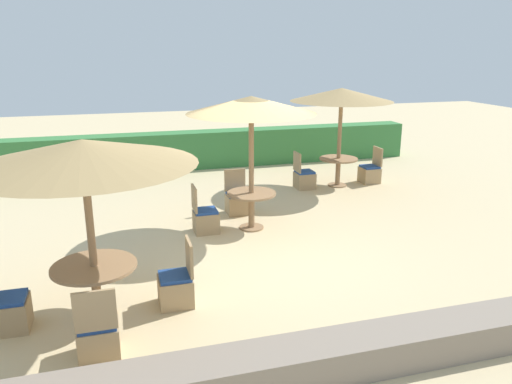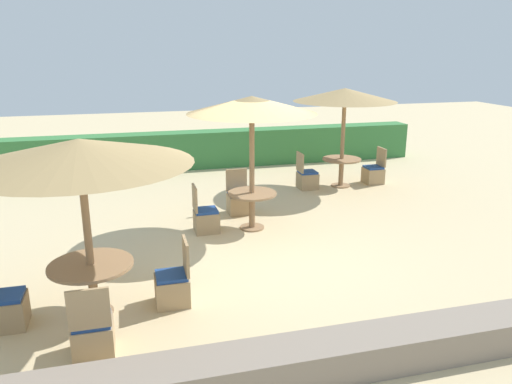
{
  "view_description": "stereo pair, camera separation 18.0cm",
  "coord_description": "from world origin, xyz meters",
  "px_view_note": "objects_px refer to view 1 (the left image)",
  "views": [
    {
      "loc": [
        -2.43,
        -7.79,
        3.47
      ],
      "look_at": [
        0.0,
        0.6,
        0.9
      ],
      "focal_mm": 35.0,
      "sensor_mm": 36.0,
      "label": 1
    },
    {
      "loc": [
        -2.25,
        -7.84,
        3.47
      ],
      "look_at": [
        0.0,
        0.6,
        0.9
      ],
      "focal_mm": 35.0,
      "sensor_mm": 36.0,
      "label": 2
    }
  ],
  "objects_px": {
    "round_table_front_left": "(95,276)",
    "parasol_center": "(251,106)",
    "patio_chair_front_left_east": "(177,287)",
    "patio_chair_back_right_east": "(370,173)",
    "patio_chair_center_west": "(205,219)",
    "parasol_front_left": "(83,153)",
    "patio_chair_front_left_west": "(8,311)",
    "round_table_center": "(251,201)",
    "parasol_back_right": "(342,95)",
    "patio_chair_front_left_south": "(99,336)",
    "patio_chair_back_right_west": "(304,178)",
    "round_table_back_right": "(338,165)",
    "patio_chair_center_north": "(237,201)"
  },
  "relations": [
    {
      "from": "patio_chair_back_right_east",
      "to": "round_table_center",
      "type": "height_order",
      "value": "patio_chair_back_right_east"
    },
    {
      "from": "parasol_front_left",
      "to": "patio_chair_center_west",
      "type": "distance_m",
      "value": 3.85
    },
    {
      "from": "parasol_center",
      "to": "parasol_front_left",
      "type": "bearing_deg",
      "value": -137.47
    },
    {
      "from": "patio_chair_front_left_west",
      "to": "round_table_center",
      "type": "distance_m",
      "value": 4.77
    },
    {
      "from": "round_table_center",
      "to": "patio_chair_center_north",
      "type": "xyz_separation_m",
      "value": [
        -0.04,
        0.98,
        -0.29
      ]
    },
    {
      "from": "round_table_back_right",
      "to": "patio_chair_back_right_east",
      "type": "height_order",
      "value": "patio_chair_back_right_east"
    },
    {
      "from": "patio_chair_front_left_south",
      "to": "patio_chair_front_left_west",
      "type": "height_order",
      "value": "same"
    },
    {
      "from": "patio_chair_front_left_south",
      "to": "round_table_center",
      "type": "xyz_separation_m",
      "value": [
        2.83,
        3.59,
        0.29
      ]
    },
    {
      "from": "patio_chair_front_left_east",
      "to": "patio_chair_center_west",
      "type": "height_order",
      "value": "same"
    },
    {
      "from": "patio_chair_front_left_west",
      "to": "patio_chair_back_right_west",
      "type": "relative_size",
      "value": 1.0
    },
    {
      "from": "parasol_back_right",
      "to": "patio_chair_center_west",
      "type": "height_order",
      "value": "parasol_back_right"
    },
    {
      "from": "round_table_front_left",
      "to": "patio_chair_front_left_east",
      "type": "xyz_separation_m",
      "value": [
        1.05,
        0.01,
        -0.32
      ]
    },
    {
      "from": "round_table_front_left",
      "to": "patio_chair_front_left_west",
      "type": "xyz_separation_m",
      "value": [
        -1.07,
        -0.05,
        -0.32
      ]
    },
    {
      "from": "patio_chair_back_right_west",
      "to": "round_table_center",
      "type": "height_order",
      "value": "patio_chair_back_right_west"
    },
    {
      "from": "patio_chair_front_left_east",
      "to": "patio_chair_front_left_west",
      "type": "bearing_deg",
      "value": 91.52
    },
    {
      "from": "parasol_back_right",
      "to": "patio_chair_center_north",
      "type": "relative_size",
      "value": 2.73
    },
    {
      "from": "patio_chair_back_right_east",
      "to": "round_table_center",
      "type": "distance_m",
      "value": 4.64
    },
    {
      "from": "patio_chair_front_left_south",
      "to": "patio_chair_center_north",
      "type": "height_order",
      "value": "same"
    },
    {
      "from": "parasol_front_left",
      "to": "patio_chair_back_right_east",
      "type": "bearing_deg",
      "value": 36.79
    },
    {
      "from": "parasol_back_right",
      "to": "patio_chair_front_left_west",
      "type": "bearing_deg",
      "value": -143.74
    },
    {
      "from": "parasol_front_left",
      "to": "patio_chair_center_west",
      "type": "bearing_deg",
      "value": 54.06
    },
    {
      "from": "patio_chair_center_west",
      "to": "patio_chair_center_north",
      "type": "bearing_deg",
      "value": 136.44
    },
    {
      "from": "patio_chair_back_right_west",
      "to": "patio_chair_center_west",
      "type": "bearing_deg",
      "value": -51.59
    },
    {
      "from": "round_table_front_left",
      "to": "round_table_back_right",
      "type": "xyz_separation_m",
      "value": [
        5.83,
        5.02,
        -0.03
      ]
    },
    {
      "from": "patio_chair_front_left_west",
      "to": "patio_chair_back_right_east",
      "type": "xyz_separation_m",
      "value": [
        7.86,
        5.12,
        0.0
      ]
    },
    {
      "from": "round_table_front_left",
      "to": "patio_chair_front_left_east",
      "type": "height_order",
      "value": "patio_chair_front_left_east"
    },
    {
      "from": "parasol_back_right",
      "to": "patio_chair_front_left_south",
      "type": "bearing_deg",
      "value": -134.12
    },
    {
      "from": "round_table_center",
      "to": "parasol_center",
      "type": "bearing_deg",
      "value": 63.43
    },
    {
      "from": "patio_chair_front_left_south",
      "to": "round_table_back_right",
      "type": "distance_m",
      "value": 8.34
    },
    {
      "from": "round_table_back_right",
      "to": "parasol_center",
      "type": "distance_m",
      "value": 4.24
    },
    {
      "from": "patio_chair_back_right_east",
      "to": "parasol_center",
      "type": "height_order",
      "value": "parasol_center"
    },
    {
      "from": "parasol_front_left",
      "to": "round_table_front_left",
      "type": "distance_m",
      "value": 1.63
    },
    {
      "from": "round_table_back_right",
      "to": "patio_chair_center_west",
      "type": "bearing_deg",
      "value": -149.01
    },
    {
      "from": "patio_chair_front_left_south",
      "to": "round_table_front_left",
      "type": "bearing_deg",
      "value": 91.85
    },
    {
      "from": "patio_chair_front_left_east",
      "to": "patio_chair_back_right_east",
      "type": "height_order",
      "value": "same"
    },
    {
      "from": "patio_chair_center_north",
      "to": "patio_chair_front_left_west",
      "type": "bearing_deg",
      "value": 43.15
    },
    {
      "from": "round_table_center",
      "to": "patio_chair_center_west",
      "type": "xyz_separation_m",
      "value": [
        -0.92,
        0.06,
        -0.29
      ]
    },
    {
      "from": "patio_chair_front_left_west",
      "to": "round_table_center",
      "type": "height_order",
      "value": "patio_chair_front_left_west"
    },
    {
      "from": "patio_chair_front_left_east",
      "to": "patio_chair_back_right_west",
      "type": "relative_size",
      "value": 1.0
    },
    {
      "from": "patio_chair_front_left_south",
      "to": "patio_chair_front_left_east",
      "type": "bearing_deg",
      "value": 43.58
    },
    {
      "from": "patio_chair_center_north",
      "to": "round_table_front_left",
      "type": "bearing_deg",
      "value": 51.96
    },
    {
      "from": "patio_chair_front_left_west",
      "to": "round_table_center",
      "type": "relative_size",
      "value": 0.97
    },
    {
      "from": "parasol_front_left",
      "to": "round_table_back_right",
      "type": "relative_size",
      "value": 2.88
    },
    {
      "from": "round_table_front_left",
      "to": "patio_chair_front_left_west",
      "type": "bearing_deg",
      "value": -177.45
    },
    {
      "from": "parasol_back_right",
      "to": "parasol_center",
      "type": "relative_size",
      "value": 0.98
    },
    {
      "from": "parasol_center",
      "to": "round_table_center",
      "type": "height_order",
      "value": "parasol_center"
    },
    {
      "from": "patio_chair_front_left_west",
      "to": "parasol_back_right",
      "type": "xyz_separation_m",
      "value": [
        6.91,
        5.07,
        2.04
      ]
    },
    {
      "from": "patio_chair_front_left_east",
      "to": "round_table_center",
      "type": "xyz_separation_m",
      "value": [
        1.81,
        2.62,
        0.29
      ]
    },
    {
      "from": "round_table_front_left",
      "to": "parasol_center",
      "type": "xyz_separation_m",
      "value": [
        2.86,
        2.63,
        1.83
      ]
    },
    {
      "from": "patio_chair_front_left_west",
      "to": "round_table_center",
      "type": "xyz_separation_m",
      "value": [
        3.94,
        2.67,
        0.29
      ]
    }
  ]
}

